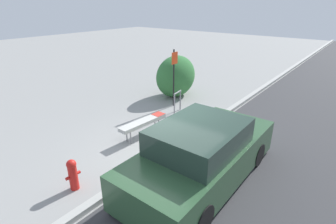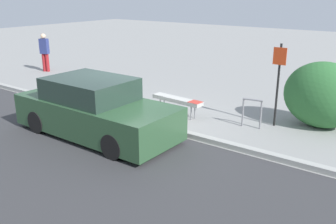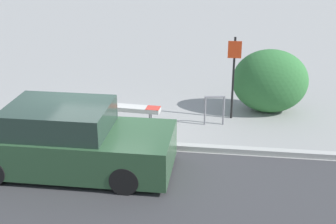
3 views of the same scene
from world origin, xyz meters
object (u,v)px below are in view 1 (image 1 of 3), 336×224
Objects in this scene: sign_post at (174,73)px; fire_hydrant at (73,174)px; parked_car_near at (202,155)px; bike_rack at (177,100)px; bench at (143,122)px.

sign_post is 5.85m from fire_hydrant.
sign_post is at bearing 44.15° from parked_car_near.
bike_rack is 1.08× the size of fire_hydrant.
sign_post is at bearing 21.40° from bench.
parked_car_near reaches higher than bike_rack.
bench is at bearing -171.75° from bike_rack.
fire_hydrant is (-5.61, -1.36, -0.98)m from sign_post.
sign_post reaches higher than bike_rack.
bench is 2.29× the size of fire_hydrant.
bike_rack is 1.12m from sign_post.
fire_hydrant is (-2.87, -0.51, -0.07)m from bench.
fire_hydrant reaches higher than bench.
parked_car_near is at bearing -102.72° from bench.
sign_post is 4.98m from parked_car_near.
sign_post reaches higher than fire_hydrant.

